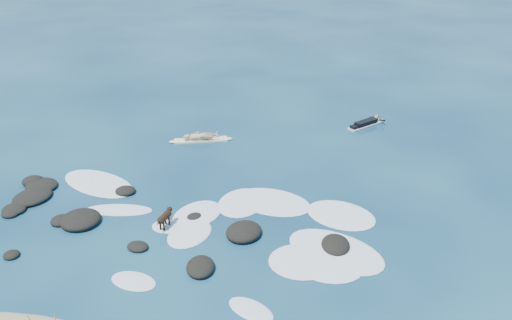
% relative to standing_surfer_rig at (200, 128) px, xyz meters
% --- Properties ---
extents(ground, '(160.00, 160.00, 0.00)m').
position_rel_standing_surfer_rig_xyz_m(ground, '(1.83, -6.86, -0.70)').
color(ground, '#0A2642').
rests_on(ground, ground).
extents(reef_rocks, '(14.45, 6.52, 0.49)m').
position_rel_standing_surfer_rig_xyz_m(reef_rocks, '(-0.34, -7.70, -0.60)').
color(reef_rocks, black).
rests_on(reef_rocks, ground).
extents(breaking_foam, '(14.49, 8.11, 0.12)m').
position_rel_standing_surfer_rig_xyz_m(breaking_foam, '(4.58, -6.39, -0.69)').
color(breaking_foam, white).
rests_on(breaking_foam, ground).
extents(standing_surfer_rig, '(2.90, 1.64, 1.76)m').
position_rel_standing_surfer_rig_xyz_m(standing_surfer_rig, '(0.00, 0.00, 0.00)').
color(standing_surfer_rig, '#FBF6C9').
rests_on(standing_surfer_rig, ground).
extents(paddling_surfer_rig, '(1.76, 2.22, 0.42)m').
position_rel_standing_surfer_rig_xyz_m(paddling_surfer_rig, '(7.33, 4.54, -0.55)').
color(paddling_surfer_rig, silver).
rests_on(paddling_surfer_rig, ground).
extents(dog, '(0.30, 1.12, 0.71)m').
position_rel_standing_surfer_rig_xyz_m(dog, '(1.94, -7.52, -0.23)').
color(dog, black).
rests_on(dog, ground).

